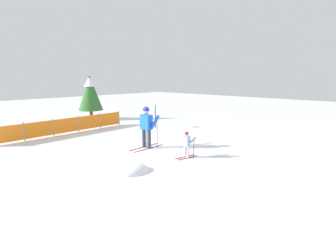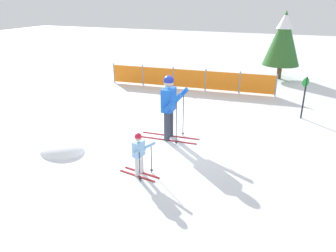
% 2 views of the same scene
% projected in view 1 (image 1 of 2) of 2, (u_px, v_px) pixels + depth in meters
% --- Properties ---
extents(ground_plane, '(60.00, 60.00, 0.00)m').
position_uv_depth(ground_plane, '(145.00, 148.00, 11.20)').
color(ground_plane, white).
extents(skier_adult, '(1.70, 0.77, 1.79)m').
position_uv_depth(skier_adult, '(147.00, 123.00, 11.09)').
color(skier_adult, maroon).
rests_on(skier_adult, ground_plane).
extents(skier_child, '(0.96, 0.50, 1.00)m').
position_uv_depth(skier_child, '(187.00, 143.00, 9.81)').
color(skier_child, maroon).
rests_on(skier_child, ground_plane).
extents(safety_fence, '(7.13, 0.43, 0.91)m').
position_uv_depth(safety_fence, '(66.00, 125.00, 13.97)').
color(safety_fence, gray).
rests_on(safety_fence, ground_plane).
extents(conifer_far, '(1.70, 1.70, 3.15)m').
position_uv_depth(conifer_far, '(90.00, 92.00, 18.47)').
color(conifer_far, '#4C3823').
rests_on(conifer_far, ground_plane).
extents(trail_marker, '(0.21, 0.21, 1.36)m').
position_uv_depth(trail_marker, '(155.00, 114.00, 15.64)').
color(trail_marker, black).
rests_on(trail_marker, ground_plane).
extents(snow_mound, '(1.17, 0.99, 0.47)m').
position_uv_depth(snow_mound, '(132.00, 171.00, 8.47)').
color(snow_mound, white).
rests_on(snow_mound, ground_plane).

